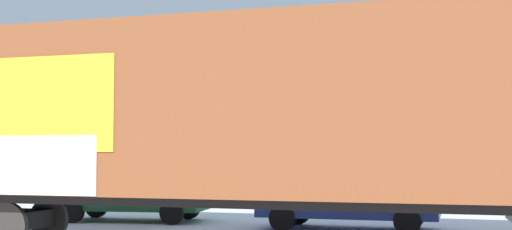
# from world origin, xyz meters

# --- Properties ---
(freight_car) EXTENTS (17.04, 3.44, 4.59)m
(freight_car) POSITION_xyz_m (0.48, -0.00, 2.65)
(freight_car) COLOR brown
(freight_car) RESTS_ON ground_plane
(flagpole) EXTENTS (0.34, 1.54, 10.09)m
(flagpole) POSITION_xyz_m (2.34, 12.53, 6.31)
(flagpole) COLOR silver
(flagpole) RESTS_ON ground_plane
(hillside) EXTENTS (136.55, 40.17, 14.06)m
(hillside) POSITION_xyz_m (0.02, 70.50, 4.62)
(hillside) COLOR gray
(hillside) RESTS_ON ground_plane
(parked_car_green) EXTENTS (4.38, 2.41, 1.69)m
(parked_car_green) POSITION_xyz_m (-5.18, 5.05, 0.85)
(parked_car_green) COLOR #1E5933
(parked_car_green) RESTS_ON ground_plane
(parked_car_blue) EXTENTS (4.50, 2.14, 1.65)m
(parked_car_blue) POSITION_xyz_m (1.10, 4.91, 0.85)
(parked_car_blue) COLOR navy
(parked_car_blue) RESTS_ON ground_plane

